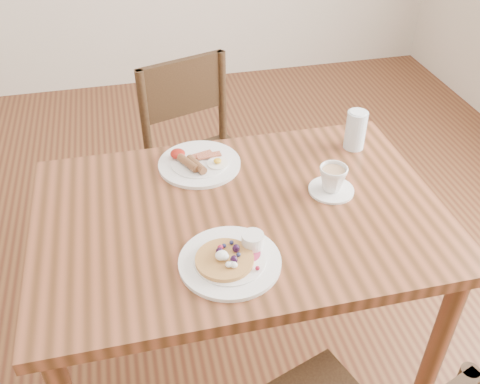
{
  "coord_description": "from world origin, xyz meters",
  "views": [
    {
      "loc": [
        -0.28,
        -1.18,
        1.75
      ],
      "look_at": [
        0.0,
        0.0,
        0.82
      ],
      "focal_mm": 40.0,
      "sensor_mm": 36.0,
      "label": 1
    }
  ],
  "objects_px": {
    "teacup_saucer": "(332,180)",
    "dining_table": "(240,236)",
    "pancake_plate": "(231,259)",
    "chair_far": "(201,158)",
    "breakfast_plate": "(198,163)",
    "water_glass": "(356,130)"
  },
  "relations": [
    {
      "from": "chair_far",
      "to": "pancake_plate",
      "type": "height_order",
      "value": "chair_far"
    },
    {
      "from": "chair_far",
      "to": "water_glass",
      "type": "height_order",
      "value": "water_glass"
    },
    {
      "from": "pancake_plate",
      "to": "water_glass",
      "type": "xyz_separation_m",
      "value": [
        0.53,
        0.45,
        0.05
      ]
    },
    {
      "from": "dining_table",
      "to": "teacup_saucer",
      "type": "height_order",
      "value": "teacup_saucer"
    },
    {
      "from": "chair_far",
      "to": "water_glass",
      "type": "xyz_separation_m",
      "value": [
        0.47,
        -0.44,
        0.32
      ]
    },
    {
      "from": "breakfast_plate",
      "to": "water_glass",
      "type": "height_order",
      "value": "water_glass"
    },
    {
      "from": "chair_far",
      "to": "breakfast_plate",
      "type": "xyz_separation_m",
      "value": [
        -0.07,
        -0.43,
        0.27
      ]
    },
    {
      "from": "breakfast_plate",
      "to": "water_glass",
      "type": "bearing_deg",
      "value": -1.03
    },
    {
      "from": "breakfast_plate",
      "to": "teacup_saucer",
      "type": "relative_size",
      "value": 1.93
    },
    {
      "from": "dining_table",
      "to": "teacup_saucer",
      "type": "distance_m",
      "value": 0.33
    },
    {
      "from": "pancake_plate",
      "to": "chair_far",
      "type": "bearing_deg",
      "value": 86.19
    },
    {
      "from": "dining_table",
      "to": "chair_far",
      "type": "height_order",
      "value": "chair_far"
    },
    {
      "from": "chair_far",
      "to": "pancake_plate",
      "type": "relative_size",
      "value": 3.26
    },
    {
      "from": "chair_far",
      "to": "breakfast_plate",
      "type": "height_order",
      "value": "chair_far"
    },
    {
      "from": "chair_far",
      "to": "breakfast_plate",
      "type": "bearing_deg",
      "value": 62.99
    },
    {
      "from": "dining_table",
      "to": "water_glass",
      "type": "distance_m",
      "value": 0.55
    },
    {
      "from": "dining_table",
      "to": "pancake_plate",
      "type": "xyz_separation_m",
      "value": [
        -0.07,
        -0.2,
        0.11
      ]
    },
    {
      "from": "dining_table",
      "to": "pancake_plate",
      "type": "distance_m",
      "value": 0.24
    },
    {
      "from": "chair_far",
      "to": "pancake_plate",
      "type": "bearing_deg",
      "value": 68.37
    },
    {
      "from": "teacup_saucer",
      "to": "dining_table",
      "type": "bearing_deg",
      "value": -174.12
    },
    {
      "from": "pancake_plate",
      "to": "dining_table",
      "type": "bearing_deg",
      "value": 70.73
    },
    {
      "from": "breakfast_plate",
      "to": "teacup_saucer",
      "type": "distance_m",
      "value": 0.44
    }
  ]
}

